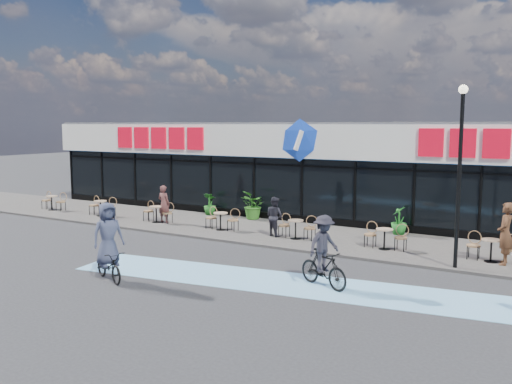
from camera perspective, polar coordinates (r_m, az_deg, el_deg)
ground at (r=18.75m, az=-4.50°, el=-6.77°), size 120.00×120.00×0.00m
sidewalk at (r=22.49m, az=2.08°, el=-4.28°), size 44.00×5.00×0.10m
bike_lane at (r=15.55m, az=4.62°, el=-9.70°), size 14.17×4.13×0.01m
building at (r=27.04m, az=7.56°, el=2.50°), size 30.60×6.57×4.75m
lamp_post at (r=17.51m, az=20.67°, el=3.01°), size 0.28×0.28×5.57m
bistro_set_0 at (r=29.88m, az=-20.56°, el=-0.90°), size 1.54×0.62×0.90m
bistro_set_1 at (r=27.27m, az=-15.91°, el=-1.45°), size 1.54×0.62×0.90m
bistro_set_2 at (r=24.89m, az=-10.32°, el=-2.09°), size 1.54×0.62×0.90m
bistro_set_3 at (r=22.79m, az=-3.62°, el=-2.84°), size 1.54×0.62×0.90m
bistro_set_4 at (r=21.07m, az=4.30°, el=-3.67°), size 1.54×0.62×0.90m
bistro_set_5 at (r=19.82m, az=13.45°, el=-4.54°), size 1.54×0.62×0.90m
bistro_set_6 at (r=19.13m, az=23.55°, el=-5.37°), size 1.54×0.62×0.90m
potted_plant_left at (r=26.54m, az=-4.88°, el=-1.26°), size 0.66×0.66×1.07m
potted_plant_mid at (r=25.17m, az=-0.25°, el=-1.38°), size 1.60×1.57×1.34m
potted_plant_right at (r=22.50m, az=14.81°, el=-2.91°), size 0.71×0.71×1.13m
patron_left at (r=24.68m, az=-9.67°, el=-1.25°), size 0.62×0.42×1.69m
patron_right at (r=21.40m, az=1.98°, el=-2.59°), size 0.93×0.83×1.57m
pedestrian_a at (r=18.77m, az=24.76°, el=-4.00°), size 0.54×0.76×1.98m
cyclist_a at (r=15.18m, az=7.12°, el=-6.70°), size 1.82×1.17×2.03m
cyclist_c at (r=16.24m, az=-15.27°, el=-5.84°), size 1.79×1.21×2.29m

